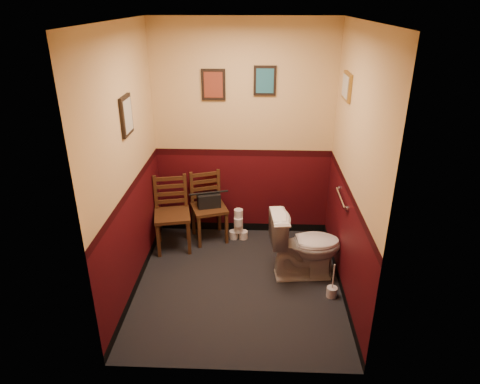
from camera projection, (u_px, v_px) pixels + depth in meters
The scene contains 17 objects.
floor at pixel (239, 284), 4.71m from camera, with size 2.20×2.40×0.00m, color black.
ceiling at pixel (239, 21), 3.59m from camera, with size 2.20×2.40×0.00m, color silver.
wall_back at pixel (243, 134), 5.25m from camera, with size 2.20×2.70×0.00m, color #3D080D.
wall_front at pixel (232, 231), 3.06m from camera, with size 2.20×2.70×0.00m, color #3D080D.
wall_left at pixel (127, 168), 4.20m from camera, with size 2.40×2.70×0.00m, color #3D080D.
wall_right at pixel (353, 172), 4.11m from camera, with size 2.40×2.70×0.00m, color #3D080D.
grab_bar at pixel (341, 198), 4.51m from camera, with size 0.05×0.56×0.06m.
framed_print_back_a at pixel (213, 85), 4.99m from camera, with size 0.28×0.04×0.36m.
framed_print_back_b at pixel (265, 81), 4.95m from camera, with size 0.26×0.04×0.34m.
framed_print_left at pixel (127, 116), 4.08m from camera, with size 0.04×0.30×0.38m.
framed_print_right at pixel (347, 86), 4.37m from camera, with size 0.04×0.34×0.28m.
toilet at pixel (305, 245), 4.71m from camera, with size 0.44×0.79×0.78m, color white.
toilet_brush at pixel (332, 291), 4.49m from camera, with size 0.11×0.11×0.40m.
chair_left at pixel (172, 214), 5.25m from camera, with size 0.51×0.51×0.91m.
chair_right at pixel (208, 207), 5.46m from camera, with size 0.53×0.53×0.88m.
handbag at pixel (209, 200), 5.38m from camera, with size 0.31×0.21×0.21m.
tp_stack at pixel (238, 227), 5.53m from camera, with size 0.24×0.15×0.42m.
Camera 1 is at (0.17, -3.87, 2.88)m, focal length 32.00 mm.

